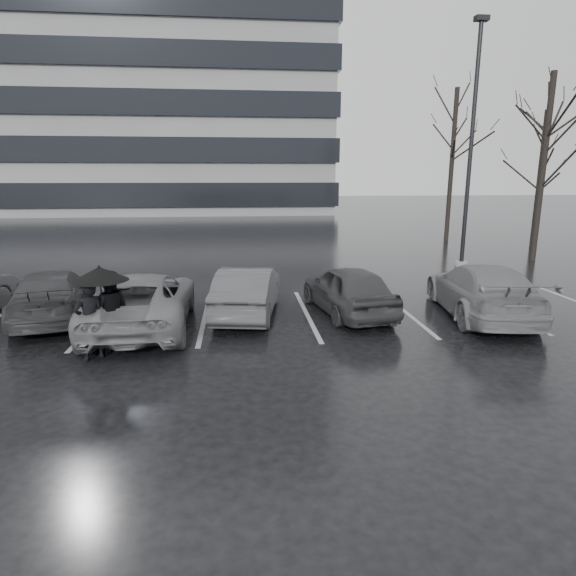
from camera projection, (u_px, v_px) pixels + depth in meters
The scene contains 15 objects.
ground at pixel (296, 345), 10.91m from camera, with size 160.00×160.00×0.00m, color black.
office_building at pixel (42, 75), 51.90m from camera, with size 61.00×26.00×29.00m.
car_main at pixel (348, 289), 13.28m from camera, with size 1.62×4.02×1.37m, color black.
car_west_a at pixel (248, 291), 13.14m from camera, with size 1.43×4.09×1.35m, color #2B2B2D.
car_west_b at pixel (143, 300), 12.06m from camera, with size 2.31×5.01×1.39m, color #545456.
car_west_c at pixel (53, 295), 12.80m from camera, with size 1.82×4.48×1.30m, color black.
car_east at pixel (482, 290), 13.04m from camera, with size 2.01×4.95×1.44m, color #545456.
pedestrian_left at pixel (90, 321), 9.88m from camera, with size 0.61×0.40×1.68m, color black.
pedestrian_right at pixel (110, 311), 10.35m from camera, with size 0.88×0.68×1.80m, color black.
umbrella at pixel (100, 274), 9.88m from camera, with size 1.15×1.15×1.96m.
lamp_post at pixel (470, 159), 19.35m from camera, with size 0.53×0.53×9.64m.
stall_stripes at pixel (256, 315), 13.25m from camera, with size 19.72×5.00×0.00m.
tree_east at pixel (543, 170), 20.88m from camera, with size 0.26×0.26×8.00m, color black.
tree_ne at pixel (539, 180), 25.12m from camera, with size 0.26×0.26×7.00m, color black.
tree_north at pixel (452, 166), 27.50m from camera, with size 0.26×0.26×8.50m, color black.
Camera 1 is at (-1.24, -10.25, 3.76)m, focal length 30.00 mm.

